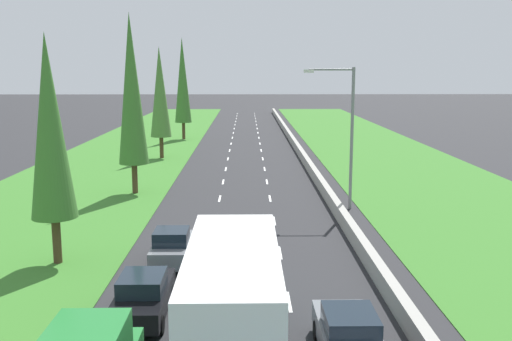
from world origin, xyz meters
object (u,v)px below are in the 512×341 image
(poplar_tree_second, at_px, (50,128))
(poplar_tree_fifth, at_px, (183,81))
(street_light_mast, at_px, (347,128))
(grey_sedan_right_lane, at_px, (349,336))
(grey_hatchback_left_lane, at_px, (172,247))
(black_sedan_left_lane, at_px, (143,296))
(white_box_truck_centre_lane, at_px, (234,306))
(poplar_tree_fourth, at_px, (160,92))
(poplar_tree_third, at_px, (131,90))

(poplar_tree_second, xyz_separation_m, poplar_tree_fifth, (0.68, 47.77, 1.17))
(poplar_tree_second, bearing_deg, poplar_tree_fifth, 89.19)
(street_light_mast, bearing_deg, grey_sedan_right_lane, -99.25)
(grey_hatchback_left_lane, relative_size, street_light_mast, 0.43)
(grey_hatchback_left_lane, xyz_separation_m, poplar_tree_fifth, (-4.66, 48.03, 6.63))
(black_sedan_left_lane, distance_m, street_light_mast, 19.64)
(poplar_tree_fifth, bearing_deg, black_sedan_left_lane, -85.39)
(grey_sedan_right_lane, height_order, poplar_tree_fifth, poplar_tree_fifth)
(white_box_truck_centre_lane, xyz_separation_m, street_light_mast, (6.69, 20.44, 3.05))
(poplar_tree_fifth, bearing_deg, street_light_mast, -68.96)
(grey_hatchback_left_lane, distance_m, grey_sedan_right_lane, 11.08)
(grey_sedan_right_lane, bearing_deg, poplar_tree_fourth, 105.89)
(black_sedan_left_lane, relative_size, poplar_tree_fifth, 0.35)
(poplar_tree_third, bearing_deg, poplar_tree_fifth, 89.99)
(grey_hatchback_left_lane, relative_size, white_box_truck_centre_lane, 0.41)
(grey_sedan_right_lane, bearing_deg, white_box_truck_centre_lane, -166.33)
(white_box_truck_centre_lane, bearing_deg, black_sedan_left_lane, 128.99)
(black_sedan_left_lane, height_order, grey_sedan_right_lane, same)
(poplar_tree_second, xyz_separation_m, street_light_mast, (15.06, 10.37, -1.06))
(poplar_tree_fifth, bearing_deg, white_box_truck_centre_lane, -82.42)
(white_box_truck_centre_lane, distance_m, street_light_mast, 21.72)
(black_sedan_left_lane, xyz_separation_m, street_light_mast, (10.05, 16.28, 4.42))
(white_box_truck_centre_lane, xyz_separation_m, poplar_tree_fifth, (-7.69, 57.83, 5.28))
(black_sedan_left_lane, distance_m, poplar_tree_fourth, 38.56)
(grey_sedan_right_lane, distance_m, poplar_tree_third, 27.66)
(grey_sedan_right_lane, bearing_deg, black_sedan_left_lane, 154.28)
(white_box_truck_centre_lane, distance_m, poplar_tree_fourth, 42.99)
(poplar_tree_fourth, bearing_deg, white_box_truck_centre_lane, -78.93)
(white_box_truck_centre_lane, relative_size, poplar_tree_third, 0.74)
(white_box_truck_centre_lane, height_order, poplar_tree_third, poplar_tree_third)
(black_sedan_left_lane, height_order, grey_hatchback_left_lane, grey_hatchback_left_lane)
(poplar_tree_second, distance_m, poplar_tree_fourth, 31.90)
(white_box_truck_centre_lane, distance_m, grey_sedan_right_lane, 3.85)
(white_box_truck_centre_lane, height_order, grey_sedan_right_lane, white_box_truck_centre_lane)
(poplar_tree_second, bearing_deg, poplar_tree_third, 87.49)
(grey_sedan_right_lane, relative_size, poplar_tree_fifth, 0.35)
(black_sedan_left_lane, distance_m, white_box_truck_centre_lane, 5.52)
(poplar_tree_fourth, bearing_deg, poplar_tree_third, -88.27)
(street_light_mast, bearing_deg, poplar_tree_third, 161.47)
(grey_hatchback_left_lane, xyz_separation_m, poplar_tree_second, (-5.33, 0.26, 5.46))
(black_sedan_left_lane, height_order, poplar_tree_fifth, poplar_tree_fifth)
(black_sedan_left_lane, relative_size, grey_hatchback_left_lane, 1.15)
(poplar_tree_second, bearing_deg, poplar_tree_fourth, 89.71)
(grey_sedan_right_lane, height_order, poplar_tree_second, poplar_tree_second)
(grey_hatchback_left_lane, height_order, white_box_truck_centre_lane, white_box_truck_centre_lane)
(grey_hatchback_left_lane, xyz_separation_m, poplar_tree_third, (-4.67, 15.46, 6.61))
(poplar_tree_fifth, height_order, street_light_mast, poplar_tree_fifth)
(white_box_truck_centre_lane, distance_m, poplar_tree_fifth, 58.58)
(poplar_tree_fourth, bearing_deg, poplar_tree_fifth, 88.15)
(grey_sedan_right_lane, bearing_deg, grey_hatchback_left_lane, 126.12)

